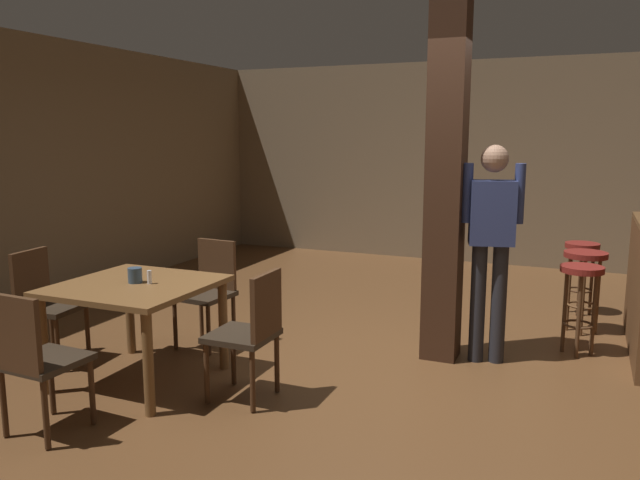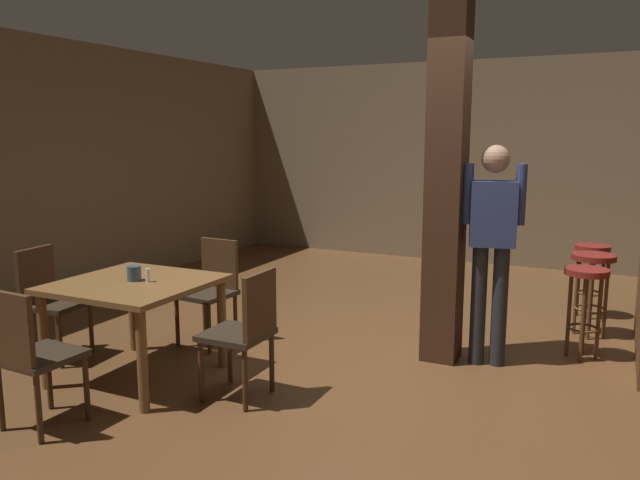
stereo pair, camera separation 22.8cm
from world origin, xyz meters
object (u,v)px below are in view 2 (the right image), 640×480
(chair_west, at_px, (49,297))
(bar_stool_near, at_px, (585,291))
(napkin_cup, at_px, (134,273))
(bar_stool_far, at_px, (592,264))
(chair_north, at_px, (212,286))
(standing_person, at_px, (492,239))
(salt_shaker, at_px, (148,275))
(bar_stool_mid, at_px, (592,274))
(chair_east, at_px, (246,328))
(dining_table, at_px, (135,296))
(chair_south, at_px, (30,352))

(chair_west, relative_size, bar_stool_near, 1.20)
(napkin_cup, relative_size, bar_stool_far, 0.15)
(chair_north, height_order, bar_stool_near, chair_north)
(standing_person, bearing_deg, bar_stool_near, 35.26)
(chair_west, relative_size, salt_shaker, 9.07)
(standing_person, height_order, bar_stool_mid, standing_person)
(chair_east, relative_size, chair_north, 1.00)
(dining_table, relative_size, chair_south, 1.17)
(chair_north, distance_m, bar_stool_mid, 3.37)
(standing_person, bearing_deg, bar_stool_mid, 57.99)
(chair_north, distance_m, bar_stool_near, 3.09)
(napkin_cup, height_order, salt_shaker, napkin_cup)
(chair_north, xyz_separation_m, bar_stool_mid, (2.95, 1.62, 0.07))
(bar_stool_mid, xyz_separation_m, bar_stool_far, (-0.03, 0.64, -0.03))
(bar_stool_near, xyz_separation_m, bar_stool_mid, (0.02, 0.63, 0.02))
(chair_east, height_order, bar_stool_near, chair_east)
(chair_east, bearing_deg, bar_stool_mid, 50.67)
(chair_west, height_order, bar_stool_far, chair_west)
(salt_shaker, height_order, standing_person, standing_person)
(dining_table, bearing_deg, salt_shaker, 12.67)
(chair_west, height_order, chair_south, same)
(chair_north, bearing_deg, napkin_cup, -92.93)
(chair_east, relative_size, bar_stool_mid, 1.19)
(bar_stool_near, bearing_deg, napkin_cup, -147.81)
(dining_table, height_order, bar_stool_near, bar_stool_near)
(dining_table, distance_m, chair_south, 0.95)
(dining_table, distance_m, napkin_cup, 0.16)
(bar_stool_mid, bearing_deg, chair_south, -130.63)
(salt_shaker, xyz_separation_m, standing_person, (2.19, 1.39, 0.22))
(bar_stool_far, bearing_deg, chair_south, -125.59)
(chair_north, bearing_deg, dining_table, -92.36)
(salt_shaker, height_order, bar_stool_far, salt_shaker)
(bar_stool_near, bearing_deg, chair_west, -154.49)
(dining_table, distance_m, chair_north, 0.91)
(dining_table, relative_size, chair_west, 1.17)
(chair_east, bearing_deg, napkin_cup, -179.49)
(chair_east, height_order, salt_shaker, chair_east)
(chair_south, xyz_separation_m, bar_stool_mid, (2.97, 3.46, 0.07))
(napkin_cup, xyz_separation_m, bar_stool_mid, (3.00, 2.51, -0.22))
(napkin_cup, height_order, standing_person, standing_person)
(chair_south, relative_size, salt_shaker, 9.07)
(chair_east, xyz_separation_m, bar_stool_mid, (2.05, 2.50, 0.07))
(bar_stool_far, bearing_deg, napkin_cup, -133.27)
(chair_south, bearing_deg, napkin_cup, 91.76)
(dining_table, height_order, chair_west, chair_west)
(napkin_cup, height_order, bar_stool_near, napkin_cup)
(chair_east, xyz_separation_m, salt_shaker, (-0.83, 0.00, 0.28))
(chair_west, bearing_deg, bar_stool_mid, 32.47)
(chair_south, bearing_deg, chair_north, 89.50)
(bar_stool_near, distance_m, bar_stool_mid, 0.64)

